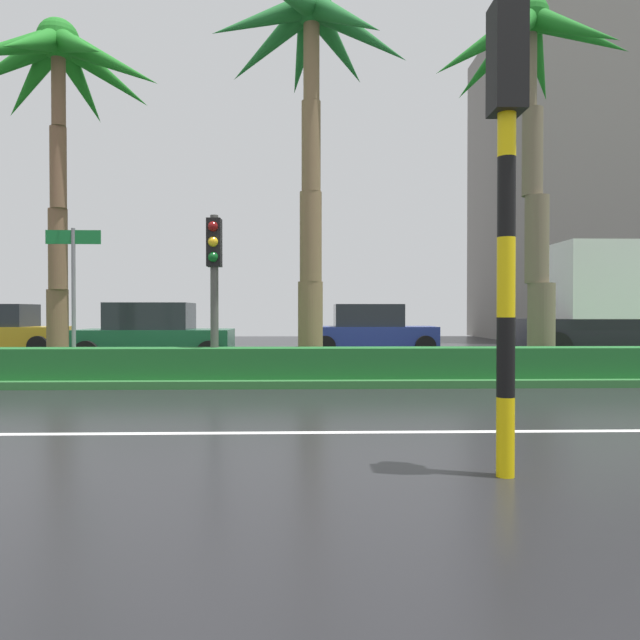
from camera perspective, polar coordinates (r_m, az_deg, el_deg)
The scene contains 12 objects.
ground_plane at distance 15.31m, azimuth -23.76°, elevation -4.94°, with size 90.00×42.00×0.10m, color black.
median_strip at distance 14.38m, azimuth -25.27°, elevation -4.81°, with size 85.50×4.00×0.15m, color #2D6B33.
median_hedge at distance 13.08m, azimuth -27.75°, elevation -3.73°, with size 76.50×0.70×0.60m.
palm_tree_centre_left at distance 15.27m, azimuth -23.96°, elevation 19.96°, with size 4.74×4.66×7.82m.
palm_tree_centre at distance 14.06m, azimuth -0.93°, elevation 22.93°, with size 4.50×4.61×8.47m.
palm_tree_centre_right at distance 14.94m, azimuth 19.72°, elevation 20.13°, with size 4.51×3.93×8.37m.
traffic_signal_median_right at distance 12.02m, azimuth -10.18°, elevation 5.18°, with size 0.28×0.43×3.24m.
street_name_sign at distance 12.93m, azimuth -22.70°, elevation 3.47°, with size 1.10×0.08×3.00m.
traffic_signal_foreground at distance 5.67m, azimuth 17.51°, elevation 15.55°, with size 0.28×0.43×4.24m.
car_in_traffic_second at distance 17.55m, azimuth -15.70°, elevation -1.31°, with size 4.30×2.02×1.72m.
car_in_traffic_third at distance 20.36m, azimuth 4.94°, elevation -1.00°, with size 4.30×2.02×1.72m.
box_truck_following at distance 19.51m, azimuth 27.45°, elevation 0.96°, with size 6.40×2.64×3.46m.
Camera 1 is at (5.75, -5.11, 1.46)m, focal length 33.15 mm.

